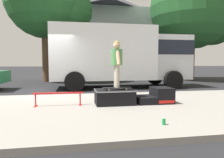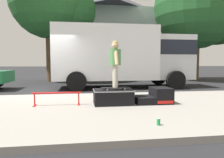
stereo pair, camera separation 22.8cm
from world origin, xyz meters
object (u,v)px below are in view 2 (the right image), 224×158
(kicker_ramp, at_px, (155,97))
(street_tree_neighbour, at_px, (201,9))
(skate_box, at_px, (113,96))
(skater_kid, at_px, (115,60))
(box_truck, at_px, (123,55))
(skateboard, at_px, (115,88))
(soda_can, at_px, (158,122))
(grind_rail, at_px, (57,96))
(street_tree_main, at_px, (54,2))

(kicker_ramp, distance_m, street_tree_neighbour, 11.50)
(skate_box, height_order, street_tree_neighbour, street_tree_neighbour)
(skater_kid, relative_size, box_truck, 0.19)
(skate_box, relative_size, box_truck, 0.16)
(skateboard, bearing_deg, soda_can, -77.09)
(box_truck, bearing_deg, skateboard, -104.00)
(kicker_ramp, distance_m, box_truck, 5.09)
(skater_kid, distance_m, soda_can, 2.44)
(kicker_ramp, xyz_separation_m, soda_can, (-0.71, -2.12, -0.12))
(soda_can, bearing_deg, grind_rail, 133.42)
(skateboard, xyz_separation_m, street_tree_main, (-2.67, 9.18, 4.76))
(soda_can, relative_size, street_tree_main, 0.02)
(skate_box, distance_m, soda_can, 2.19)
(skateboard, height_order, soda_can, skateboard)
(street_tree_main, bearing_deg, soda_can, -74.37)
(skateboard, xyz_separation_m, soda_can, (0.48, -2.09, -0.40))
(skate_box, height_order, grind_rail, skate_box)
(skateboard, bearing_deg, skate_box, 147.92)
(skate_box, xyz_separation_m, skateboard, (0.06, -0.03, 0.25))
(skate_box, bearing_deg, grind_rail, 177.40)
(kicker_ramp, relative_size, box_truck, 0.15)
(kicker_ramp, height_order, street_tree_neighbour, street_tree_neighbour)
(street_tree_main, bearing_deg, skater_kid, -73.76)
(skater_kid, distance_m, street_tree_main, 10.36)
(grind_rail, bearing_deg, box_truck, 59.65)
(kicker_ramp, height_order, skater_kid, skater_kid)
(soda_can, bearing_deg, street_tree_main, 105.63)
(grind_rail, relative_size, skater_kid, 1.04)
(street_tree_neighbour, bearing_deg, soda_can, -123.82)
(skateboard, distance_m, box_truck, 5.20)
(box_truck, bearing_deg, street_tree_neighbour, 28.92)
(soda_can, bearing_deg, street_tree_neighbour, 56.18)
(skater_kid, relative_size, street_tree_neighbour, 0.16)
(soda_can, bearing_deg, skate_box, 104.11)
(soda_can, relative_size, street_tree_neighbour, 0.02)
(skate_box, bearing_deg, box_truck, 75.30)
(grind_rail, distance_m, street_tree_neighbour, 13.17)
(box_truck, relative_size, street_tree_neighbour, 0.85)
(soda_can, xyz_separation_m, street_tree_main, (-3.15, 11.27, 5.16))
(street_tree_main, bearing_deg, street_tree_neighbour, -4.38)
(grind_rail, height_order, skater_kid, skater_kid)
(box_truck, bearing_deg, grind_rail, -120.35)
(skate_box, bearing_deg, soda_can, -75.89)
(kicker_ramp, distance_m, skater_kid, 1.59)
(grind_rail, bearing_deg, street_tree_main, 96.77)
(box_truck, distance_m, street_tree_neighbour, 7.91)
(kicker_ramp, relative_size, skater_kid, 0.80)
(soda_can, bearing_deg, skater_kid, 102.91)
(skate_box, relative_size, skater_kid, 0.84)
(soda_can, height_order, street_tree_main, street_tree_main)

